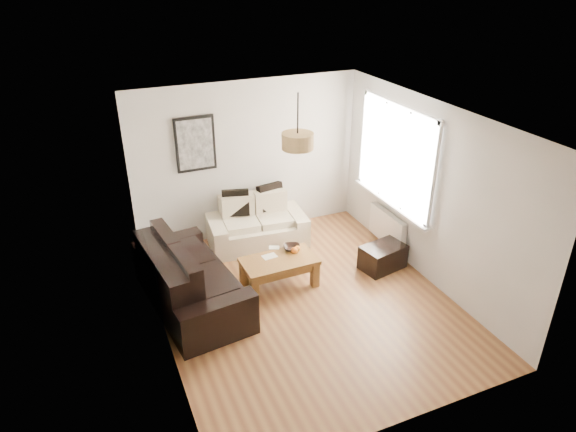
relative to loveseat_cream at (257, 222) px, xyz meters
name	(u,v)px	position (x,y,z in m)	size (l,w,h in m)	color
floor	(305,302)	(0.04, -1.78, -0.39)	(4.50, 4.50, 0.00)	brown
ceiling	(309,118)	(0.04, -1.78, 2.21)	(3.80, 4.50, 0.00)	white
wall_back	(248,160)	(0.04, 0.47, 0.91)	(3.80, 0.04, 2.60)	silver
wall_front	(412,322)	(0.04, -4.03, 0.91)	(3.80, 0.04, 2.60)	silver
wall_left	(155,248)	(-1.86, -1.78, 0.91)	(0.04, 4.50, 2.60)	silver
wall_right	(430,194)	(1.94, -1.78, 0.91)	(0.04, 4.50, 2.60)	silver
window_bay	(397,156)	(1.90, -0.98, 1.21)	(0.14, 1.90, 1.60)	white
radiator	(387,228)	(1.86, -0.98, -0.01)	(0.10, 0.90, 0.52)	white
poster	(195,144)	(-0.81, 0.44, 1.31)	(0.62, 0.04, 0.87)	black
pendant_shade	(298,141)	(0.04, -1.48, 1.84)	(0.40, 0.40, 0.20)	tan
loveseat_cream	(257,222)	(0.00, 0.00, 0.00)	(1.56, 0.85, 0.78)	beige
sofa_leather	(190,275)	(-1.39, -1.19, 0.06)	(2.07, 1.01, 0.90)	black
coffee_table	(279,272)	(-0.13, -1.27, -0.17)	(1.06, 0.58, 0.43)	brown
ottoman	(383,257)	(1.49, -1.45, -0.20)	(0.66, 0.42, 0.38)	black
cushion_left	(236,203)	(-0.29, 0.19, 0.33)	(0.43, 0.13, 0.43)	black
cushion_right	(271,197)	(0.32, 0.19, 0.33)	(0.43, 0.13, 0.43)	black
fruit_bowl	(292,248)	(0.15, -1.08, 0.08)	(0.25, 0.25, 0.06)	black
orange_a	(294,250)	(0.14, -1.18, 0.09)	(0.09, 0.09, 0.09)	orange
orange_b	(297,249)	(0.21, -1.15, 0.09)	(0.09, 0.09, 0.09)	orange
orange_c	(296,251)	(0.15, -1.20, 0.09)	(0.08, 0.08, 0.08)	orange
papers	(270,256)	(-0.22, -1.14, 0.05)	(0.20, 0.14, 0.01)	silver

